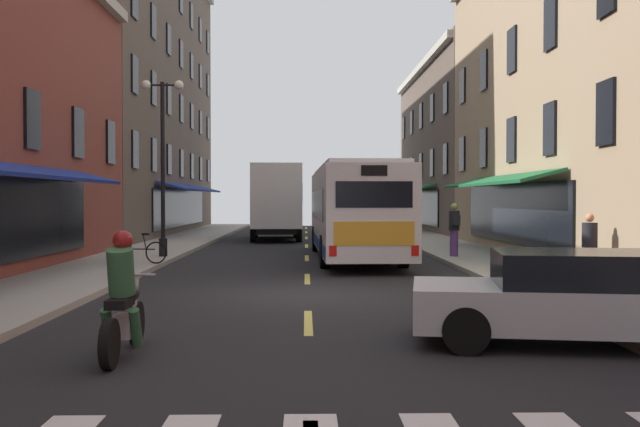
{
  "coord_description": "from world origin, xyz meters",
  "views": [
    {
      "loc": [
        -0.05,
        -15.37,
        2.07
      ],
      "look_at": [
        0.42,
        7.27,
        1.61
      ],
      "focal_mm": 39.87,
      "sensor_mm": 36.0,
      "label": 1
    }
  ],
  "objects_px": {
    "sedan_mid": "(285,221)",
    "bicycle_near": "(139,251)",
    "transit_bus": "(354,211)",
    "motorcycle_rider": "(123,303)",
    "street_lamp_twin": "(163,160)",
    "sedan_near": "(572,297)",
    "pedestrian_near": "(454,228)",
    "pedestrian_mid": "(590,246)",
    "box_truck": "(276,202)"
  },
  "relations": [
    {
      "from": "motorcycle_rider",
      "to": "pedestrian_near",
      "type": "height_order",
      "value": "pedestrian_near"
    },
    {
      "from": "sedan_near",
      "to": "pedestrian_near",
      "type": "distance_m",
      "value": 13.95
    },
    {
      "from": "motorcycle_rider",
      "to": "pedestrian_mid",
      "type": "distance_m",
      "value": 11.96
    },
    {
      "from": "transit_bus",
      "to": "pedestrian_mid",
      "type": "relative_size",
      "value": 7.24
    },
    {
      "from": "transit_bus",
      "to": "street_lamp_twin",
      "type": "bearing_deg",
      "value": -175.92
    },
    {
      "from": "transit_bus",
      "to": "bicycle_near",
      "type": "bearing_deg",
      "value": -154.6
    },
    {
      "from": "pedestrian_near",
      "to": "street_lamp_twin",
      "type": "distance_m",
      "value": 10.11
    },
    {
      "from": "sedan_mid",
      "to": "street_lamp_twin",
      "type": "xyz_separation_m",
      "value": [
        -3.52,
        -20.63,
        2.74
      ]
    },
    {
      "from": "motorcycle_rider",
      "to": "sedan_mid",
      "type": "bearing_deg",
      "value": 88.24
    },
    {
      "from": "box_truck",
      "to": "pedestrian_near",
      "type": "distance_m",
      "value": 13.78
    },
    {
      "from": "motorcycle_rider",
      "to": "bicycle_near",
      "type": "relative_size",
      "value": 1.22
    },
    {
      "from": "transit_bus",
      "to": "street_lamp_twin",
      "type": "xyz_separation_m",
      "value": [
        -6.5,
        -0.46,
        1.73
      ]
    },
    {
      "from": "sedan_mid",
      "to": "motorcycle_rider",
      "type": "height_order",
      "value": "motorcycle_rider"
    },
    {
      "from": "pedestrian_near",
      "to": "pedestrian_mid",
      "type": "relative_size",
      "value": 1.13
    },
    {
      "from": "pedestrian_mid",
      "to": "street_lamp_twin",
      "type": "xyz_separation_m",
      "value": [
        -11.65,
        7.15,
        2.46
      ]
    },
    {
      "from": "motorcycle_rider",
      "to": "street_lamp_twin",
      "type": "relative_size",
      "value": 0.35
    },
    {
      "from": "motorcycle_rider",
      "to": "pedestrian_mid",
      "type": "xyz_separation_m",
      "value": [
        9.22,
        7.6,
        0.24
      ]
    },
    {
      "from": "sedan_near",
      "to": "bicycle_near",
      "type": "height_order",
      "value": "sedan_near"
    },
    {
      "from": "pedestrian_near",
      "to": "sedan_near",
      "type": "bearing_deg",
      "value": -98.58
    },
    {
      "from": "sedan_mid",
      "to": "bicycle_near",
      "type": "xyz_separation_m",
      "value": [
        -3.68,
        -23.33,
        -0.17
      ]
    },
    {
      "from": "transit_bus",
      "to": "pedestrian_mid",
      "type": "height_order",
      "value": "transit_bus"
    },
    {
      "from": "pedestrian_near",
      "to": "transit_bus",
      "type": "bearing_deg",
      "value": 165.39
    },
    {
      "from": "sedan_mid",
      "to": "pedestrian_mid",
      "type": "xyz_separation_m",
      "value": [
        8.13,
        -27.78,
        0.28
      ]
    },
    {
      "from": "box_truck",
      "to": "sedan_near",
      "type": "height_order",
      "value": "box_truck"
    },
    {
      "from": "motorcycle_rider",
      "to": "bicycle_near",
      "type": "height_order",
      "value": "motorcycle_rider"
    },
    {
      "from": "transit_bus",
      "to": "sedan_near",
      "type": "xyz_separation_m",
      "value": [
        2.1,
        -14.55,
        -1.0
      ]
    },
    {
      "from": "transit_bus",
      "to": "pedestrian_near",
      "type": "xyz_separation_m",
      "value": [
        3.35,
        -0.66,
        -0.58
      ]
    },
    {
      "from": "sedan_near",
      "to": "sedan_mid",
      "type": "relative_size",
      "value": 1.01
    },
    {
      "from": "bicycle_near",
      "to": "pedestrian_mid",
      "type": "xyz_separation_m",
      "value": [
        11.82,
        -4.45,
        0.45
      ]
    },
    {
      "from": "box_truck",
      "to": "pedestrian_near",
      "type": "bearing_deg",
      "value": -61.64
    },
    {
      "from": "sedan_mid",
      "to": "motorcycle_rider",
      "type": "relative_size",
      "value": 2.19
    },
    {
      "from": "transit_bus",
      "to": "street_lamp_twin",
      "type": "height_order",
      "value": "street_lamp_twin"
    },
    {
      "from": "transit_bus",
      "to": "box_truck",
      "type": "relative_size",
      "value": 1.57
    },
    {
      "from": "sedan_mid",
      "to": "sedan_near",
      "type": "bearing_deg",
      "value": -81.68
    },
    {
      "from": "motorcycle_rider",
      "to": "pedestrian_near",
      "type": "distance_m",
      "value": 16.34
    },
    {
      "from": "bicycle_near",
      "to": "street_lamp_twin",
      "type": "height_order",
      "value": "street_lamp_twin"
    },
    {
      "from": "transit_bus",
      "to": "sedan_mid",
      "type": "bearing_deg",
      "value": 98.4
    },
    {
      "from": "motorcycle_rider",
      "to": "street_lamp_twin",
      "type": "distance_m",
      "value": 15.19
    },
    {
      "from": "sedan_mid",
      "to": "bicycle_near",
      "type": "bearing_deg",
      "value": -98.97
    },
    {
      "from": "transit_bus",
      "to": "sedan_near",
      "type": "height_order",
      "value": "transit_bus"
    },
    {
      "from": "pedestrian_near",
      "to": "sedan_mid",
      "type": "bearing_deg",
      "value": 103.46
    },
    {
      "from": "sedan_mid",
      "to": "motorcycle_rider",
      "type": "xyz_separation_m",
      "value": [
        -1.09,
        -35.39,
        0.04
      ]
    },
    {
      "from": "sedan_near",
      "to": "pedestrian_mid",
      "type": "relative_size",
      "value": 2.89
    },
    {
      "from": "motorcycle_rider",
      "to": "bicycle_near",
      "type": "xyz_separation_m",
      "value": [
        -2.6,
        12.05,
        -0.21
      ]
    },
    {
      "from": "transit_bus",
      "to": "motorcycle_rider",
      "type": "xyz_separation_m",
      "value": [
        -4.07,
        -15.22,
        -0.97
      ]
    },
    {
      "from": "sedan_near",
      "to": "street_lamp_twin",
      "type": "height_order",
      "value": "street_lamp_twin"
    },
    {
      "from": "sedan_near",
      "to": "street_lamp_twin",
      "type": "distance_m",
      "value": 16.72
    },
    {
      "from": "transit_bus",
      "to": "sedan_mid",
      "type": "distance_m",
      "value": 20.41
    },
    {
      "from": "sedan_mid",
      "to": "pedestrian_near",
      "type": "bearing_deg",
      "value": -73.1
    },
    {
      "from": "transit_bus",
      "to": "pedestrian_near",
      "type": "relative_size",
      "value": 6.42
    }
  ]
}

